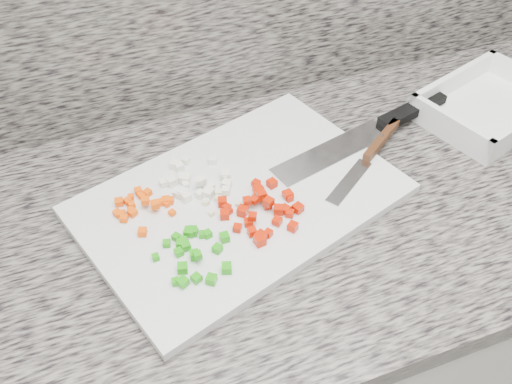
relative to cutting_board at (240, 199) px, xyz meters
The scene contains 11 objects.
cabinet 0.49m from the cutting_board, 16.23° to the right, with size 3.92×0.62×0.86m, color silver.
countertop 0.10m from the cutting_board, 16.23° to the right, with size 3.96×0.64×0.04m, color slate.
cutting_board is the anchor object (origin of this frame).
carrot_pile 0.16m from the cutting_board, 169.71° to the left, with size 0.10×0.10×0.02m.
onion_pile 0.08m from the cutting_board, 138.55° to the left, with size 0.12×0.11×0.02m.
green_pepper_pile 0.14m from the cutting_board, 138.03° to the right, with size 0.12×0.11×0.02m.
red_pepper_pile 0.05m from the cutting_board, 69.56° to the right, with size 0.13×0.13×0.02m.
garlic_pile 0.04m from the cutting_board, behind, with size 0.06×0.05×0.01m.
chef_knife 0.32m from the cutting_board, 13.45° to the left, with size 0.39×0.14×0.02m.
paring_knife 0.25m from the cutting_board, ahead, with size 0.21×0.15×0.02m.
tray 0.52m from the cutting_board, ahead, with size 0.29×0.25×0.05m.
Camera 1 is at (-0.29, 0.86, 1.57)m, focal length 40.00 mm.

